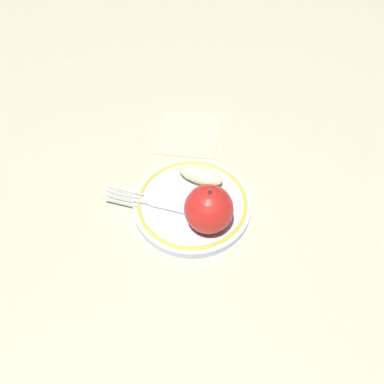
{
  "coord_description": "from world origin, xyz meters",
  "views": [
    {
      "loc": [
        0.04,
        0.36,
        0.51
      ],
      "look_at": [
        -0.01,
        -0.0,
        0.04
      ],
      "focal_mm": 35.0,
      "sensor_mm": 36.0,
      "label": 1
    }
  ],
  "objects_px": {
    "apple_slice_front": "(200,175)",
    "napkin_folded": "(188,134)",
    "plate": "(192,203)",
    "apple_red_whole": "(209,209)",
    "fork": "(159,204)"
  },
  "relations": [
    {
      "from": "apple_red_whole",
      "to": "napkin_folded",
      "type": "distance_m",
      "value": 0.23
    },
    {
      "from": "plate",
      "to": "apple_red_whole",
      "type": "distance_m",
      "value": 0.07
    },
    {
      "from": "apple_slice_front",
      "to": "apple_red_whole",
      "type": "bearing_deg",
      "value": -59.01
    },
    {
      "from": "apple_red_whole",
      "to": "apple_slice_front",
      "type": "xyz_separation_m",
      "value": [
        -0.0,
        -0.09,
        -0.02
      ]
    },
    {
      "from": "plate",
      "to": "apple_slice_front",
      "type": "relative_size",
      "value": 2.46
    },
    {
      "from": "plate",
      "to": "napkin_folded",
      "type": "distance_m",
      "value": 0.17
    },
    {
      "from": "plate",
      "to": "apple_slice_front",
      "type": "height_order",
      "value": "apple_slice_front"
    },
    {
      "from": "plate",
      "to": "fork",
      "type": "bearing_deg",
      "value": 2.94
    },
    {
      "from": "napkin_folded",
      "to": "apple_red_whole",
      "type": "bearing_deg",
      "value": 89.64
    },
    {
      "from": "apple_slice_front",
      "to": "napkin_folded",
      "type": "height_order",
      "value": "apple_slice_front"
    },
    {
      "from": "fork",
      "to": "napkin_folded",
      "type": "height_order",
      "value": "fork"
    },
    {
      "from": "napkin_folded",
      "to": "fork",
      "type": "bearing_deg",
      "value": 67.12
    },
    {
      "from": "apple_slice_front",
      "to": "napkin_folded",
      "type": "xyz_separation_m",
      "value": [
        0.0,
        -0.13,
        -0.03
      ]
    },
    {
      "from": "fork",
      "to": "napkin_folded",
      "type": "relative_size",
      "value": 1.38
    },
    {
      "from": "apple_slice_front",
      "to": "napkin_folded",
      "type": "bearing_deg",
      "value": 123.24
    }
  ]
}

